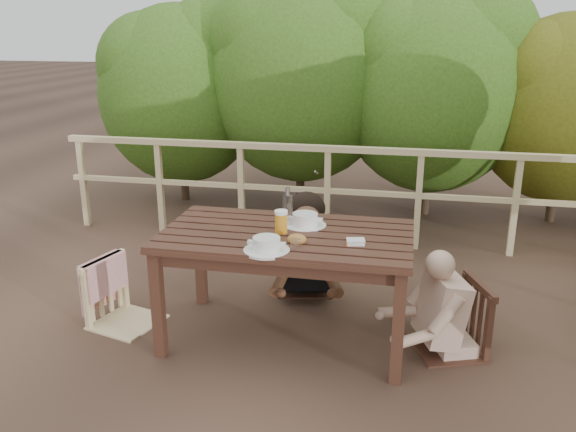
% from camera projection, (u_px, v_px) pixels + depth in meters
% --- Properties ---
extents(ground, '(60.00, 60.00, 0.00)m').
position_uv_depth(ground, '(287.00, 337.00, 4.28)').
color(ground, '#513829').
rests_on(ground, ground).
extents(table, '(1.69, 0.95, 0.78)m').
position_uv_depth(table, '(287.00, 287.00, 4.15)').
color(table, '#361E15').
rests_on(table, ground).
extents(chair_left, '(0.56, 0.56, 0.92)m').
position_uv_depth(chair_left, '(123.00, 267.00, 4.33)').
color(chair_left, '#D1B985').
rests_on(chair_left, ground).
extents(chair_far, '(0.53, 0.53, 0.91)m').
position_uv_depth(chair_far, '(305.00, 238.00, 4.93)').
color(chair_far, '#361E15').
rests_on(chair_far, ground).
extents(chair_right, '(0.58, 0.58, 0.92)m').
position_uv_depth(chair_right, '(452.00, 288.00, 3.98)').
color(chair_right, '#361E15').
rests_on(chair_right, ground).
extents(woman, '(0.66, 0.76, 1.35)m').
position_uv_depth(woman, '(306.00, 212.00, 4.88)').
color(woman, black).
rests_on(woman, ground).
extents(diner_right, '(0.73, 0.66, 1.21)m').
position_uv_depth(diner_right, '(459.00, 268.00, 3.93)').
color(diner_right, tan).
rests_on(diner_right, ground).
extents(railing, '(5.60, 0.10, 1.01)m').
position_uv_depth(railing, '(327.00, 195.00, 5.98)').
color(railing, '#D1B985').
rests_on(railing, ground).
extents(hedge_row, '(6.60, 1.60, 3.80)m').
position_uv_depth(hedge_row, '(381.00, 47.00, 6.59)').
color(hedge_row, '#305217').
rests_on(hedge_row, ground).
extents(soup_near, '(0.29, 0.29, 0.10)m').
position_uv_depth(soup_near, '(267.00, 245.00, 3.71)').
color(soup_near, silver).
rests_on(soup_near, table).
extents(soup_far, '(0.30, 0.30, 0.10)m').
position_uv_depth(soup_far, '(305.00, 220.00, 4.17)').
color(soup_far, white).
rests_on(soup_far, table).
extents(bread_roll, '(0.13, 0.10, 0.07)m').
position_uv_depth(bread_roll, '(297.00, 239.00, 3.84)').
color(bread_roll, '#B1692A').
rests_on(bread_roll, table).
extents(beer_glass, '(0.09, 0.09, 0.17)m').
position_uv_depth(beer_glass, '(281.00, 223.00, 4.00)').
color(beer_glass, '#C47B23').
rests_on(beer_glass, table).
extents(bottle, '(0.07, 0.07, 0.28)m').
position_uv_depth(bottle, '(288.00, 207.00, 4.17)').
color(bottle, white).
rests_on(bottle, table).
extents(tumbler, '(0.07, 0.07, 0.08)m').
position_uv_depth(tumbler, '(296.00, 245.00, 3.73)').
color(tumbler, white).
rests_on(tumbler, table).
extents(butter_tub, '(0.13, 0.10, 0.05)m').
position_uv_depth(butter_tub, '(356.00, 243.00, 3.81)').
color(butter_tub, silver).
rests_on(butter_tub, table).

